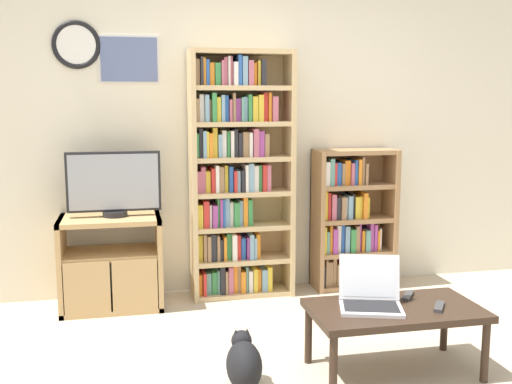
% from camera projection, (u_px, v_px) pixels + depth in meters
% --- Properties ---
extents(wall_back, '(5.86, 0.09, 2.60)m').
position_uv_depth(wall_back, '(240.00, 129.00, 4.79)').
color(wall_back, beige).
rests_on(wall_back, ground_plane).
extents(tv_stand, '(0.74, 0.46, 0.69)m').
position_uv_depth(tv_stand, '(111.00, 263.00, 4.44)').
color(tv_stand, tan).
rests_on(tv_stand, ground_plane).
extents(television, '(0.68, 0.18, 0.48)m').
position_uv_depth(television, '(114.00, 184.00, 4.38)').
color(television, black).
rests_on(television, tv_stand).
extents(bookshelf_tall, '(0.79, 0.31, 1.91)m').
position_uv_depth(bookshelf_tall, '(236.00, 176.00, 4.66)').
color(bookshelf_tall, tan).
rests_on(bookshelf_tall, ground_plane).
extents(bookshelf_short, '(0.66, 0.29, 1.14)m').
position_uv_depth(bookshelf_short, '(348.00, 221.00, 4.92)').
color(bookshelf_short, '#9E754C').
rests_on(bookshelf_short, ground_plane).
extents(coffee_table, '(0.96, 0.52, 0.39)m').
position_uv_depth(coffee_table, '(395.00, 314.00, 3.38)').
color(coffee_table, '#332319').
rests_on(coffee_table, ground_plane).
extents(laptop, '(0.41, 0.39, 0.28)m').
position_uv_depth(laptop, '(370.00, 295.00, 3.37)').
color(laptop, silver).
rests_on(laptop, coffee_table).
extents(remote_near_laptop, '(0.13, 0.16, 0.02)m').
position_uv_depth(remote_near_laptop, '(439.00, 307.00, 3.34)').
color(remote_near_laptop, '#38383A').
rests_on(remote_near_laptop, coffee_table).
extents(remote_far_from_laptop, '(0.13, 0.15, 0.02)m').
position_uv_depth(remote_far_from_laptop, '(408.00, 296.00, 3.53)').
color(remote_far_from_laptop, '#38383A').
rests_on(remote_far_from_laptop, coffee_table).
extents(cat, '(0.21, 0.53, 0.31)m').
position_uv_depth(cat, '(244.00, 364.00, 3.22)').
color(cat, black).
rests_on(cat, ground_plane).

